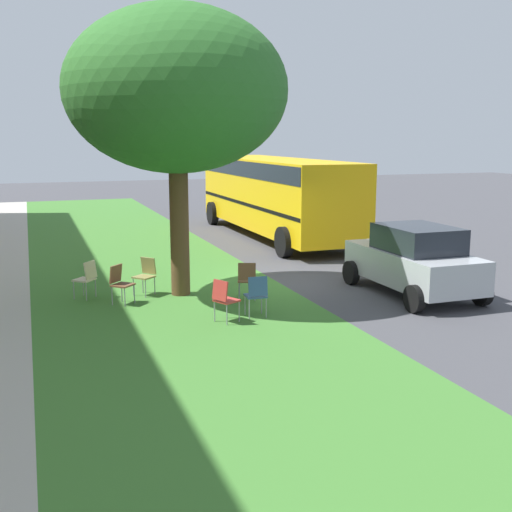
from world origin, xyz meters
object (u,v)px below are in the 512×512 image
at_px(chair_0, 247,278).
at_px(chair_3, 87,277).
at_px(chair_1, 224,297).
at_px(chair_2, 120,281).
at_px(school_bus, 275,189).
at_px(chair_4, 146,273).
at_px(chair_5, 256,293).
at_px(parked_car, 414,260).
at_px(street_tree, 176,91).

bearing_deg(chair_0, chair_3, 68.30).
height_order(chair_1, chair_3, same).
xyz_separation_m(chair_1, chair_2, (2.16, 1.76, 0.00)).
height_order(chair_2, chair_3, same).
height_order(chair_0, school_bus, school_bus).
distance_m(chair_2, chair_4, 0.95).
relative_size(chair_0, chair_1, 1.00).
height_order(chair_5, school_bus, school_bus).
bearing_deg(chair_1, chair_3, 39.68).
height_order(chair_3, parked_car, parked_car).
distance_m(chair_3, school_bus, 10.40).
xyz_separation_m(street_tree, school_bus, (7.49, -5.33, -2.92)).
relative_size(chair_3, chair_5, 1.00).
xyz_separation_m(chair_1, chair_3, (2.90, 2.41, 0.00)).
relative_size(chair_4, chair_5, 1.00).
xyz_separation_m(chair_2, chair_4, (0.65, -0.69, 0.00)).
xyz_separation_m(chair_4, parked_car, (-2.13, -5.93, 0.32)).
distance_m(chair_0, school_bus, 9.50).
bearing_deg(chair_2, chair_1, -140.92).
height_order(street_tree, chair_3, street_tree).
bearing_deg(chair_2, school_bus, -40.69).
relative_size(street_tree, school_bus, 0.63).
bearing_deg(parked_car, chair_5, 97.79).
distance_m(chair_5, school_bus, 10.90).
bearing_deg(chair_1, chair_4, 20.77).
bearing_deg(chair_3, parked_car, -106.93).
bearing_deg(chair_1, street_tree, 6.46).
bearing_deg(chair_2, chair_0, -102.65).
bearing_deg(chair_5, chair_2, 50.66).
distance_m(chair_1, school_bus, 11.32).
relative_size(street_tree, chair_1, 7.44).
xyz_separation_m(chair_1, chair_5, (0.12, -0.73, 0.00)).
xyz_separation_m(chair_1, parked_car, (0.69, -4.86, 0.32)).
bearing_deg(chair_3, chair_2, -138.62).
bearing_deg(chair_2, parked_car, -102.55).
distance_m(chair_1, chair_2, 2.78).
bearing_deg(chair_0, chair_4, 58.51).
bearing_deg(chair_1, chair_2, 39.08).
distance_m(chair_0, chair_3, 3.68).
xyz_separation_m(chair_0, chair_4, (1.28, 2.08, 0.00)).
bearing_deg(school_bus, street_tree, 144.59).
xyz_separation_m(street_tree, chair_1, (-2.56, -0.29, -4.16)).
height_order(street_tree, school_bus, street_tree).
relative_size(chair_1, school_bus, 0.08).
distance_m(chair_1, chair_3, 3.77).
distance_m(chair_1, parked_car, 4.92).
bearing_deg(street_tree, chair_0, -128.16).
height_order(street_tree, chair_4, street_tree).
relative_size(chair_2, chair_5, 1.00).
bearing_deg(chair_1, chair_5, -80.55).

